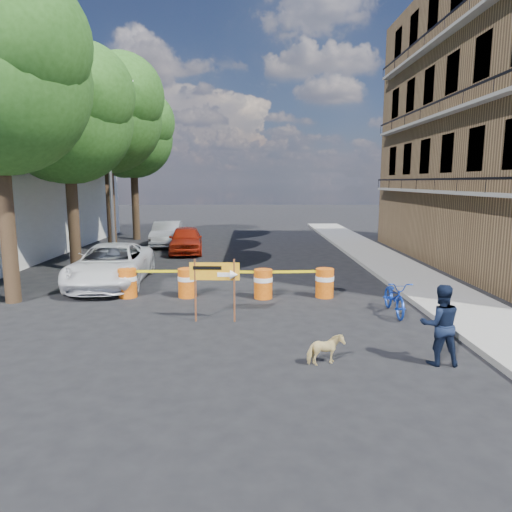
{
  "coord_description": "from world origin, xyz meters",
  "views": [
    {
      "loc": [
        0.25,
        -11.3,
        3.55
      ],
      "look_at": [
        0.44,
        2.48,
        1.3
      ],
      "focal_mm": 32.0,
      "sensor_mm": 36.0,
      "label": 1
    }
  ],
  "objects_px": {
    "barrel_far_left": "(127,282)",
    "dog": "(325,350)",
    "sedan_red": "(186,240)",
    "barrel_mid_left": "(187,282)",
    "pedestrian": "(440,325)",
    "sedan_silver": "(167,234)",
    "detour_sign": "(220,277)",
    "barrel_far_right": "(325,282)",
    "suv_white": "(111,265)",
    "bicycle": "(395,281)",
    "barrel_mid_right": "(263,283)"
  },
  "relations": [
    {
      "from": "barrel_far_left",
      "to": "dog",
      "type": "height_order",
      "value": "barrel_far_left"
    },
    {
      "from": "sedan_red",
      "to": "sedan_silver",
      "type": "xyz_separation_m",
      "value": [
        -1.4,
        2.58,
        0.01
      ]
    },
    {
      "from": "bicycle",
      "to": "sedan_red",
      "type": "bearing_deg",
      "value": 125.25
    },
    {
      "from": "detour_sign",
      "to": "pedestrian",
      "type": "height_order",
      "value": "detour_sign"
    },
    {
      "from": "sedan_silver",
      "to": "detour_sign",
      "type": "bearing_deg",
      "value": -77.4
    },
    {
      "from": "detour_sign",
      "to": "pedestrian",
      "type": "xyz_separation_m",
      "value": [
        4.46,
        -2.8,
        -0.38
      ]
    },
    {
      "from": "barrel_mid_right",
      "to": "barrel_far_right",
      "type": "relative_size",
      "value": 1.0
    },
    {
      "from": "pedestrian",
      "to": "dog",
      "type": "distance_m",
      "value": 2.29
    },
    {
      "from": "barrel_far_right",
      "to": "dog",
      "type": "distance_m",
      "value": 5.37
    },
    {
      "from": "barrel_mid_left",
      "to": "suv_white",
      "type": "height_order",
      "value": "suv_white"
    },
    {
      "from": "barrel_mid_right",
      "to": "sedan_silver",
      "type": "height_order",
      "value": "sedan_silver"
    },
    {
      "from": "barrel_mid_right",
      "to": "detour_sign",
      "type": "relative_size",
      "value": 0.55
    },
    {
      "from": "barrel_far_left",
      "to": "bicycle",
      "type": "height_order",
      "value": "bicycle"
    },
    {
      "from": "barrel_mid_left",
      "to": "barrel_mid_right",
      "type": "xyz_separation_m",
      "value": [
        2.35,
        -0.18,
        0.0
      ]
    },
    {
      "from": "barrel_far_right",
      "to": "sedan_red",
      "type": "xyz_separation_m",
      "value": [
        -5.53,
        9.0,
        0.2
      ]
    },
    {
      "from": "bicycle",
      "to": "sedan_silver",
      "type": "height_order",
      "value": "bicycle"
    },
    {
      "from": "pedestrian",
      "to": "dog",
      "type": "relative_size",
      "value": 2.22
    },
    {
      "from": "barrel_far_right",
      "to": "detour_sign",
      "type": "height_order",
      "value": "detour_sign"
    },
    {
      "from": "barrel_far_left",
      "to": "detour_sign",
      "type": "bearing_deg",
      "value": -39.88
    },
    {
      "from": "detour_sign",
      "to": "dog",
      "type": "distance_m",
      "value": 3.69
    },
    {
      "from": "sedan_red",
      "to": "sedan_silver",
      "type": "height_order",
      "value": "sedan_silver"
    },
    {
      "from": "barrel_far_left",
      "to": "barrel_far_right",
      "type": "distance_m",
      "value": 6.11
    },
    {
      "from": "bicycle",
      "to": "suv_white",
      "type": "distance_m",
      "value": 9.48
    },
    {
      "from": "barrel_far_right",
      "to": "sedan_silver",
      "type": "distance_m",
      "value": 13.5
    },
    {
      "from": "barrel_far_left",
      "to": "suv_white",
      "type": "bearing_deg",
      "value": 119.98
    },
    {
      "from": "barrel_far_left",
      "to": "barrel_mid_left",
      "type": "bearing_deg",
      "value": 0.1
    },
    {
      "from": "detour_sign",
      "to": "dog",
      "type": "bearing_deg",
      "value": -49.23
    },
    {
      "from": "barrel_mid_left",
      "to": "sedan_red",
      "type": "relative_size",
      "value": 0.23
    },
    {
      "from": "barrel_mid_left",
      "to": "detour_sign",
      "type": "height_order",
      "value": "detour_sign"
    },
    {
      "from": "detour_sign",
      "to": "bicycle",
      "type": "xyz_separation_m",
      "value": [
        4.66,
        0.63,
        -0.27
      ]
    },
    {
      "from": "barrel_mid_left",
      "to": "pedestrian",
      "type": "xyz_separation_m",
      "value": [
        5.65,
        -5.35,
        0.33
      ]
    },
    {
      "from": "barrel_far_left",
      "to": "barrel_mid_left",
      "type": "height_order",
      "value": "same"
    },
    {
      "from": "barrel_far_right",
      "to": "suv_white",
      "type": "xyz_separation_m",
      "value": [
        -7.13,
        1.84,
        0.23
      ]
    },
    {
      "from": "barrel_mid_right",
      "to": "barrel_far_right",
      "type": "height_order",
      "value": "same"
    },
    {
      "from": "detour_sign",
      "to": "sedan_silver",
      "type": "height_order",
      "value": "detour_sign"
    },
    {
      "from": "barrel_mid_left",
      "to": "bicycle",
      "type": "relative_size",
      "value": 0.5
    },
    {
      "from": "barrel_far_right",
      "to": "dog",
      "type": "xyz_separation_m",
      "value": [
        -0.84,
        -5.3,
        -0.17
      ]
    },
    {
      "from": "sedan_red",
      "to": "barrel_mid_left",
      "type": "bearing_deg",
      "value": -87.72
    },
    {
      "from": "pedestrian",
      "to": "sedan_silver",
      "type": "distance_m",
      "value": 18.8
    },
    {
      "from": "barrel_mid_right",
      "to": "detour_sign",
      "type": "height_order",
      "value": "detour_sign"
    },
    {
      "from": "pedestrian",
      "to": "barrel_far_left",
      "type": "bearing_deg",
      "value": -31.16
    },
    {
      "from": "detour_sign",
      "to": "sedan_silver",
      "type": "bearing_deg",
      "value": 107.91
    },
    {
      "from": "barrel_mid_left",
      "to": "barrel_far_right",
      "type": "relative_size",
      "value": 1.0
    },
    {
      "from": "barrel_far_left",
      "to": "barrel_far_right",
      "type": "height_order",
      "value": "same"
    },
    {
      "from": "barrel_mid_left",
      "to": "sedan_red",
      "type": "distance_m",
      "value": 9.02
    },
    {
      "from": "pedestrian",
      "to": "barrel_mid_left",
      "type": "bearing_deg",
      "value": -39.1
    },
    {
      "from": "barrel_mid_right",
      "to": "bicycle",
      "type": "xyz_separation_m",
      "value": [
        3.5,
        -1.74,
        0.44
      ]
    },
    {
      "from": "barrel_mid_left",
      "to": "sedan_red",
      "type": "xyz_separation_m",
      "value": [
        -1.27,
        8.93,
        0.2
      ]
    },
    {
      "from": "barrel_mid_right",
      "to": "barrel_far_right",
      "type": "bearing_deg",
      "value": 3.29
    },
    {
      "from": "barrel_mid_left",
      "to": "suv_white",
      "type": "bearing_deg",
      "value": 148.34
    }
  ]
}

